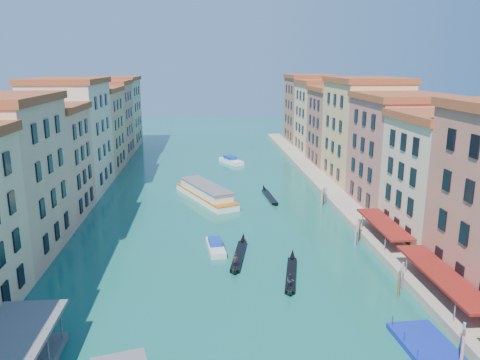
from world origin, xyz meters
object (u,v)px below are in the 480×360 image
object	(u,v)px
vaporetto_far	(206,193)
blue_dock	(424,342)
gondola_fore	(239,255)
gondola_right	(291,274)

from	to	relation	value
vaporetto_far	blue_dock	distance (m)	49.73
gondola_fore	blue_dock	distance (m)	24.55
gondola_right	vaporetto_far	bearing A→B (deg)	118.60
gondola_fore	blue_dock	xyz separation A→B (m)	(14.42, -19.87, -0.15)
vaporetto_far	gondola_fore	size ratio (longest dim) A/B	1.50
vaporetto_far	gondola_right	xyz separation A→B (m)	(9.32, -32.36, -0.77)
gondola_fore	blue_dock	size ratio (longest dim) A/B	1.90
vaporetto_far	blue_dock	xyz separation A→B (m)	(18.30, -46.23, -0.95)
vaporetto_far	blue_dock	world-z (taller)	vaporetto_far
gondola_right	gondola_fore	bearing A→B (deg)	144.75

